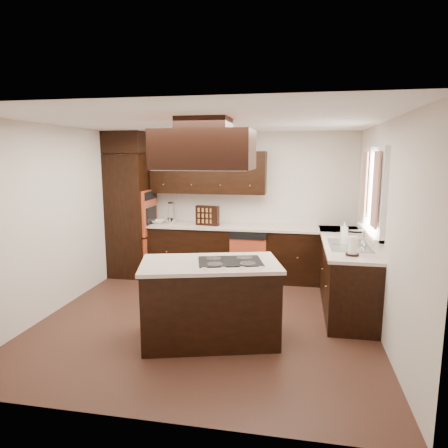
{
  "coord_description": "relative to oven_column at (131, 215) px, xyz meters",
  "views": [
    {
      "loc": [
        1.11,
        -4.82,
        2.1
      ],
      "look_at": [
        0.1,
        0.6,
        1.15
      ],
      "focal_mm": 32.0,
      "sensor_mm": 36.0,
      "label": 1
    }
  ],
  "objects": [
    {
      "name": "window_frame",
      "position": [
        3.85,
        -1.16,
        0.59
      ],
      "size": [
        0.06,
        1.32,
        1.12
      ],
      "primitive_type": "cube",
      "color": "white",
      "rests_on": "wall_right"
    },
    {
      "name": "curtain_right",
      "position": [
        3.79,
        -0.74,
        0.64
      ],
      "size": [
        0.02,
        0.34,
        0.9
      ],
      "primitive_type": "cube",
      "color": "beige",
      "rests_on": "wall_right"
    },
    {
      "name": "blender_base",
      "position": [
        0.72,
        0.06,
        -0.09
      ],
      "size": [
        0.15,
        0.15,
        0.1
      ],
      "primitive_type": "cylinder",
      "color": "silver",
      "rests_on": "countertop_back"
    },
    {
      "name": "curtain_left",
      "position": [
        3.79,
        -1.57,
        0.64
      ],
      "size": [
        0.02,
        0.34,
        0.9
      ],
      "primitive_type": "cube",
      "color": "beige",
      "rests_on": "wall_right"
    },
    {
      "name": "ceiling",
      "position": [
        1.78,
        -1.71,
        1.45
      ],
      "size": [
        4.2,
        4.2,
        0.02
      ],
      "primitive_type": "cube",
      "color": "white",
      "rests_on": "ground"
    },
    {
      "name": "wall_front",
      "position": [
        1.78,
        -3.81,
        0.19
      ],
      "size": [
        4.2,
        0.02,
        2.5
      ],
      "primitive_type": "cube",
      "color": "beige",
      "rests_on": "ground"
    },
    {
      "name": "sink_rim",
      "position": [
        3.58,
        -1.16,
        -0.14
      ],
      "size": [
        0.52,
        0.84,
        0.01
      ],
      "primitive_type": "cube",
      "color": "silver",
      "rests_on": "countertop_right"
    },
    {
      "name": "island_top",
      "position": [
        1.94,
        -2.3,
        -0.16
      ],
      "size": [
        1.71,
        1.24,
        0.04
      ],
      "primitive_type": "cube",
      "rotation": [
        0.0,
        0.0,
        0.27
      ],
      "color": "beige",
      "rests_on": "island"
    },
    {
      "name": "upper_cabinets",
      "position": [
        1.34,
        0.23,
        0.75
      ],
      "size": [
        2.0,
        0.34,
        0.72
      ],
      "primitive_type": "cube",
      "color": "black",
      "rests_on": "wall_back"
    },
    {
      "name": "wall_back",
      "position": [
        1.78,
        0.4,
        0.19
      ],
      "size": [
        4.2,
        0.02,
        2.5
      ],
      "primitive_type": "cube",
      "color": "beige",
      "rests_on": "ground"
    },
    {
      "name": "oven_column",
      "position": [
        0.0,
        0.0,
        0.0
      ],
      "size": [
        0.65,
        0.75,
        2.12
      ],
      "primitive_type": "cube",
      "color": "black",
      "rests_on": "floor"
    },
    {
      "name": "cooktop",
      "position": [
        2.16,
        -2.24,
        -0.13
      ],
      "size": [
        0.8,
        0.64,
        0.01
      ],
      "primitive_type": "cube",
      "rotation": [
        0.0,
        0.0,
        0.27
      ],
      "color": "black",
      "rests_on": "island_top"
    },
    {
      "name": "blender_pitcher",
      "position": [
        0.72,
        0.06,
        0.09
      ],
      "size": [
        0.13,
        0.13,
        0.26
      ],
      "primitive_type": "cone",
      "color": "silver",
      "rests_on": "blender_base"
    },
    {
      "name": "wall_right",
      "position": [
        3.88,
        -1.71,
        0.19
      ],
      "size": [
        0.02,
        4.2,
        2.5
      ],
      "primitive_type": "cube",
      "color": "beige",
      "rests_on": "ground"
    },
    {
      "name": "base_cabinets_right",
      "position": [
        3.58,
        -0.8,
        -0.62
      ],
      "size": [
        0.6,
        2.4,
        0.88
      ],
      "primitive_type": "cube",
      "color": "black",
      "rests_on": "floor"
    },
    {
      "name": "hood_duct",
      "position": [
        1.88,
        -2.25,
        1.38
      ],
      "size": [
        0.55,
        0.5,
        0.13
      ],
      "primitive_type": "cube",
      "color": "black",
      "rests_on": "ceiling"
    },
    {
      "name": "spice_rack",
      "position": [
        1.38,
        0.03,
        0.03
      ],
      "size": [
        0.42,
        0.18,
        0.34
      ],
      "primitive_type": "cube",
      "rotation": [
        0.0,
        0.0,
        -0.19
      ],
      "color": "black",
      "rests_on": "countertop_back"
    },
    {
      "name": "dishwasher_front",
      "position": [
        2.1,
        -0.2,
        -0.66
      ],
      "size": [
        0.6,
        0.05,
        0.72
      ],
      "primitive_type": "cube",
      "color": "#C34B29",
      "rests_on": "floor"
    },
    {
      "name": "range_hood",
      "position": [
        1.88,
        -2.25,
        1.1
      ],
      "size": [
        1.05,
        0.72,
        0.42
      ],
      "primitive_type": "cube",
      "color": "black",
      "rests_on": "ceiling"
    },
    {
      "name": "countertop_back",
      "position": [
        1.81,
        0.08,
        -0.16
      ],
      "size": [
        2.93,
        0.63,
        0.04
      ],
      "primitive_type": "cube",
      "color": "beige",
      "rests_on": "base_cabinets_back"
    },
    {
      "name": "island",
      "position": [
        1.94,
        -2.3,
        -0.62
      ],
      "size": [
        1.65,
        1.17,
        0.88
      ],
      "primitive_type": "cube",
      "rotation": [
        0.0,
        0.0,
        0.27
      ],
      "color": "black",
      "rests_on": "floor"
    },
    {
      "name": "wall_oven_face",
      "position": [
        0.35,
        0.0,
        0.06
      ],
      "size": [
        0.05,
        0.62,
        0.78
      ],
      "primitive_type": "cube",
      "color": "#C34B29",
      "rests_on": "oven_column"
    },
    {
      "name": "wall_left",
      "position": [
        -0.33,
        -1.71,
        0.19
      ],
      "size": [
        0.02,
        4.2,
        2.5
      ],
      "primitive_type": "cube",
      "color": "beige",
      "rests_on": "ground"
    },
    {
      "name": "paper_towel",
      "position": [
        3.55,
        -1.69,
        -0.02
      ],
      "size": [
        0.13,
        0.13,
        0.23
      ],
      "primitive_type": "cylinder",
      "rotation": [
        0.0,
        0.0,
        -0.22
      ],
      "color": "white",
      "rests_on": "countertop_right"
    },
    {
      "name": "window_pane",
      "position": [
        3.87,
        -1.16,
        0.59
      ],
      "size": [
        0.0,
        1.2,
        1.0
      ],
      "primitive_type": "cube",
      "color": "white",
      "rests_on": "wall_right"
    },
    {
      "name": "mixing_bowl",
      "position": [
        0.47,
        0.08,
        -0.11
      ],
      "size": [
        0.25,
        0.25,
        0.06
      ],
      "primitive_type": "imported",
      "rotation": [
        0.0,
        0.0,
        -0.05
      ],
      "color": "white",
      "rests_on": "countertop_back"
    },
    {
      "name": "countertop_right",
      "position": [
        3.56,
        -0.8,
        -0.16
      ],
      "size": [
        0.63,
        2.4,
        0.04
      ],
      "primitive_type": "cube",
      "color": "beige",
      "rests_on": "base_cabinets_right"
    },
    {
      "name": "base_cabinets_back",
      "position": [
        1.81,
        0.09,
        -0.62
      ],
      "size": [
        2.93,
        0.6,
        0.88
      ],
      "primitive_type": "cube",
      "color": "black",
      "rests_on": "floor"
    },
    {
      "name": "floor",
      "position": [
        1.78,
        -1.71,
        -1.07
      ],
      "size": [
        4.2,
        4.2,
        0.02
      ],
      "primitive_type": "cube",
      "color": "#563123",
      "rests_on": "ground"
    },
    {
      "name": "soap_bottle",
      "position": [
        3.57,
        -0.54,
        -0.03
      ],
      "size": [
        0.1,
        0.1,
        0.22
      ],
      "primitive_type": "imported",
      "rotation": [
        0.0,
        0.0,
        0.03
      ],
      "color": "white",
      "rests_on": "countertop_right"
    }
  ]
}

